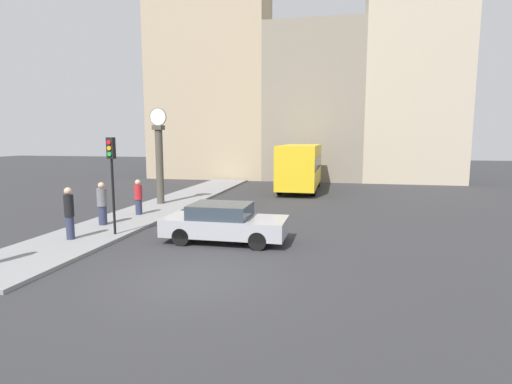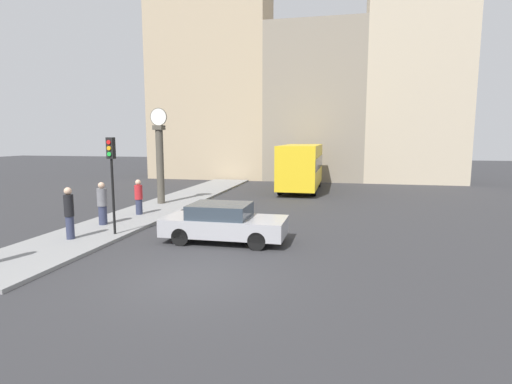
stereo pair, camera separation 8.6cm
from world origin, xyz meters
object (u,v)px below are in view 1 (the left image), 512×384
(bus_distant, at_px, (300,165))
(traffic_light_near, at_px, (112,165))
(pedestrian_black_jacket, at_px, (69,213))
(street_clock, at_px, (159,159))
(sedan_car, at_px, (224,223))
(pedestrian_red_top, at_px, (138,197))
(pedestrian_grey_jacket, at_px, (102,204))

(bus_distant, relative_size, traffic_light_near, 2.17)
(pedestrian_black_jacket, bearing_deg, bus_distant, 67.34)
(street_clock, relative_size, pedestrian_black_jacket, 2.78)
(bus_distant, distance_m, traffic_light_near, 15.38)
(sedan_car, height_order, bus_distant, bus_distant)
(bus_distant, bearing_deg, traffic_light_near, -110.26)
(pedestrian_black_jacket, bearing_deg, sedan_car, 13.42)
(bus_distant, height_order, street_clock, street_clock)
(street_clock, bearing_deg, pedestrian_red_top, -82.93)
(sedan_car, xyz_separation_m, street_clock, (-5.47, 6.47, 1.83))
(street_clock, relative_size, pedestrian_grey_jacket, 2.91)
(bus_distant, height_order, traffic_light_near, traffic_light_near)
(traffic_light_near, bearing_deg, pedestrian_black_jacket, -138.58)
(traffic_light_near, height_order, pedestrian_red_top, traffic_light_near)
(pedestrian_grey_jacket, height_order, pedestrian_black_jacket, pedestrian_black_jacket)
(bus_distant, distance_m, street_clock, 10.21)
(pedestrian_red_top, bearing_deg, bus_distant, 59.59)
(traffic_light_near, height_order, street_clock, street_clock)
(sedan_car, height_order, pedestrian_black_jacket, pedestrian_black_jacket)
(street_clock, distance_m, pedestrian_red_top, 3.49)
(traffic_light_near, xyz_separation_m, pedestrian_red_top, (-1.00, 3.65, -1.72))
(sedan_car, height_order, pedestrian_red_top, pedestrian_red_top)
(street_clock, bearing_deg, pedestrian_grey_jacket, -89.64)
(pedestrian_black_jacket, bearing_deg, pedestrian_red_top, 88.68)
(bus_distant, height_order, pedestrian_black_jacket, bus_distant)
(street_clock, relative_size, pedestrian_red_top, 3.14)
(sedan_car, bearing_deg, pedestrian_grey_jacket, 168.79)
(traffic_light_near, bearing_deg, pedestrian_grey_jacket, 135.14)
(traffic_light_near, distance_m, street_clock, 6.88)
(pedestrian_grey_jacket, relative_size, pedestrian_black_jacket, 0.95)
(sedan_car, xyz_separation_m, bus_distant, (1.23, 14.15, 1.09))
(pedestrian_grey_jacket, bearing_deg, pedestrian_red_top, 81.38)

